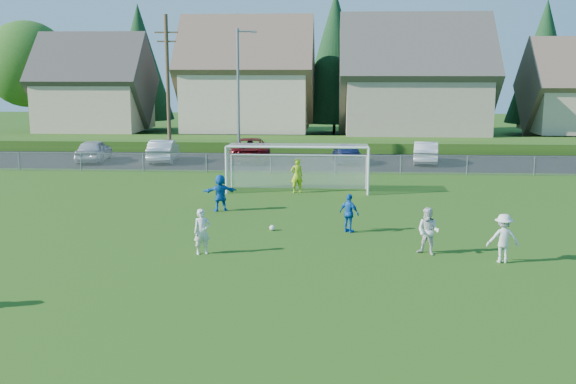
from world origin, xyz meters
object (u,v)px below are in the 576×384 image
Objects in this scene: player_white_a at (202,232)px; car_f at (426,152)px; soccer_ball at (272,228)px; player_blue_a at (349,213)px; goalkeeper at (297,176)px; car_c at (250,149)px; car_a at (94,150)px; player_white_c at (503,238)px; player_white_b at (428,231)px; soccer_goal at (298,160)px; car_e at (347,153)px; player_blue_b at (220,193)px; car_b at (163,151)px.

car_f is (10.93, 23.77, -0.05)m from player_white_a.
soccer_ball is 0.05× the size of car_f.
soccer_ball is 0.14× the size of player_blue_a.
goalkeeper reaches higher than soccer_ball.
goalkeeper is (0.55, 8.46, 0.78)m from soccer_ball.
car_a is at bearing -0.77° from car_c.
car_a is (-22.24, 23.45, -0.05)m from player_white_c.
player_white_a reaches higher than car_a.
goalkeeper is at bearing 62.83° from car_f.
car_f is at bearing 176.13° from car_a.
car_c is (-6.40, 20.54, 0.06)m from player_blue_a.
player_white_b is 0.36× the size of car_a.
soccer_ball is at bearing 74.41° from car_f.
player_white_c reaches higher than soccer_ball.
soccer_goal is at bearing 61.60° from car_f.
soccer_goal reaches higher than player_white_b.
player_white_a is at bearing -102.12° from soccer_goal.
goalkeeper reaches higher than car_e.
player_blue_a is at bearing -39.48° from player_white_c.
player_blue_b is (-5.74, 3.72, 0.07)m from player_blue_a.
goalkeeper is (3.24, 4.81, 0.05)m from player_blue_b.
car_f is (11.48, 16.53, -0.09)m from player_blue_b.
car_e is 11.31m from soccer_goal.
player_white_b is 0.28× the size of car_c.
soccer_ball is 3.13m from player_blue_a.
car_b reaches higher than car_e.
car_a is at bearing 9.71° from car_f.
player_blue_b is (-10.75, 7.63, 0.01)m from player_white_c.
player_white_a is 1.04× the size of player_blue_a.
car_c is (5.99, 0.75, 0.05)m from car_b.
car_c is (10.84, 0.99, 0.05)m from car_a.
car_a is (-11.49, 15.82, -0.06)m from player_blue_b.
player_blue_a is at bearing 101.29° from car_c.
car_f is 0.61× the size of soccer_goal.
car_c is 1.43× the size of car_e.
player_blue_b reaches higher than car_a.
player_blue_b is 0.28× the size of car_c.
player_white_a is at bearing 76.26° from player_blue_b.
goalkeeper is 0.43× the size of car_e.
player_white_c is at bearing 96.23° from car_f.
car_a is (-14.18, 19.47, 0.67)m from soccer_ball.
goalkeeper is 0.39× the size of car_f.
player_white_c is 29.40m from car_b.
soccer_goal is (-5.14, 12.16, 0.80)m from player_white_b.
player_blue_b is 6.32m from soccer_goal.
player_blue_b reaches higher than car_b.
goalkeeper is 0.92m from soccer_goal.
car_f is at bearing -142.90° from player_blue_b.
player_white_c is 26.98m from car_c.
player_blue_b is 5.80m from goalkeeper.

